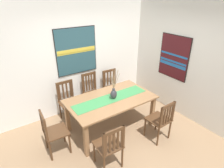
# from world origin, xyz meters

# --- Properties ---
(ground_plane) EXTENTS (6.40, 6.40, 0.03)m
(ground_plane) POSITION_xyz_m (0.00, 0.00, -0.01)
(ground_plane) COLOR #8E7051
(wall_back) EXTENTS (6.40, 0.12, 2.70)m
(wall_back) POSITION_xyz_m (0.00, 1.86, 1.35)
(wall_back) COLOR silver
(wall_back) RESTS_ON ground_plane
(wall_side) EXTENTS (0.12, 6.40, 2.70)m
(wall_side) POSITION_xyz_m (1.86, 0.00, 1.35)
(wall_side) COLOR silver
(wall_side) RESTS_ON ground_plane
(dining_table) EXTENTS (1.84, 1.05, 0.76)m
(dining_table) POSITION_xyz_m (0.03, 0.62, 0.66)
(dining_table) COLOR #8E6642
(dining_table) RESTS_ON ground_plane
(table_runner) EXTENTS (1.70, 0.36, 0.01)m
(table_runner) POSITION_xyz_m (0.03, 0.62, 0.76)
(table_runner) COLOR #388447
(table_runner) RESTS_ON dining_table
(centerpiece_vase) EXTENTS (0.21, 0.26, 0.69)m
(centerpiece_vase) POSITION_xyz_m (0.08, 0.59, 0.87)
(centerpiece_vase) COLOR #333338
(centerpiece_vase) RESTS_ON dining_table
(chair_0) EXTENTS (0.42, 0.42, 0.95)m
(chair_0) POSITION_xyz_m (-0.61, 1.48, 0.50)
(chair_0) COLOR #4C301C
(chair_0) RESTS_ON ground_plane
(chair_1) EXTENTS (0.44, 0.44, 0.91)m
(chair_1) POSITION_xyz_m (-1.27, 0.61, 0.49)
(chair_1) COLOR #4C301C
(chair_1) RESTS_ON ground_plane
(chair_2) EXTENTS (0.43, 0.43, 0.91)m
(chair_2) POSITION_xyz_m (0.65, -0.26, 0.49)
(chair_2) COLOR #4C301C
(chair_2) RESTS_ON ground_plane
(chair_3) EXTENTS (0.42, 0.42, 0.98)m
(chair_3) POSITION_xyz_m (0.06, 1.54, 0.51)
(chair_3) COLOR #4C301C
(chair_3) RESTS_ON ground_plane
(chair_4) EXTENTS (0.45, 0.45, 0.94)m
(chair_4) POSITION_xyz_m (0.66, 1.52, 0.49)
(chair_4) COLOR #4C301C
(chair_4) RESTS_ON ground_plane
(chair_5) EXTENTS (0.44, 0.44, 0.91)m
(chair_5) POSITION_xyz_m (-0.60, -0.28, 0.49)
(chair_5) COLOR #4C301C
(chair_5) RESTS_ON ground_plane
(painting_on_back_wall) EXTENTS (1.02, 0.05, 1.11)m
(painting_on_back_wall) POSITION_xyz_m (-0.16, 1.79, 1.55)
(painting_on_back_wall) COLOR black
(painting_on_side_wall) EXTENTS (0.05, 0.83, 1.06)m
(painting_on_side_wall) POSITION_xyz_m (1.79, 0.50, 1.39)
(painting_on_side_wall) COLOR black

